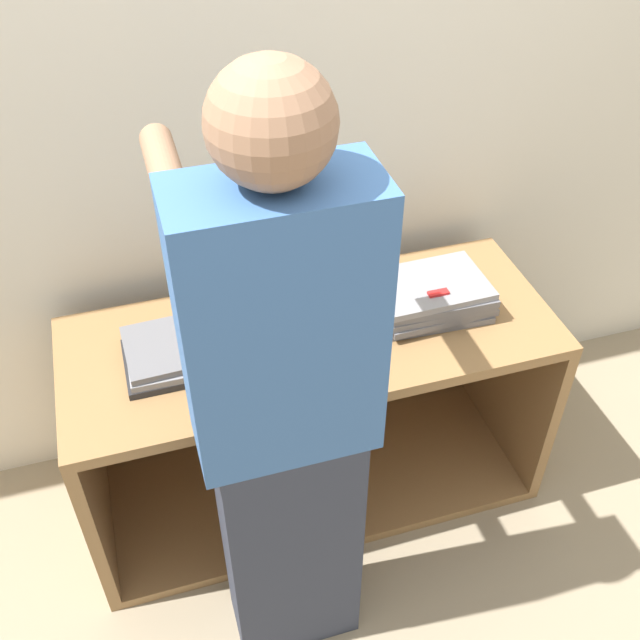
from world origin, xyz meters
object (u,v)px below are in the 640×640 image
(laptop_stack_right, at_px, (430,296))
(laptop_stack_left, at_px, (187,350))
(laptop_open, at_px, (306,309))
(person, at_px, (284,422))

(laptop_stack_right, bearing_deg, laptop_stack_left, -179.95)
(laptop_stack_left, xyz_separation_m, laptop_stack_right, (0.72, 0.00, 0.02))
(laptop_open, height_order, laptop_stack_right, laptop_open)
(laptop_open, distance_m, laptop_stack_right, 0.37)
(laptop_open, bearing_deg, laptop_stack_right, -8.46)
(laptop_open, distance_m, laptop_stack_left, 0.36)
(laptop_stack_left, height_order, laptop_stack_right, laptop_stack_right)
(laptop_stack_right, bearing_deg, person, -141.60)
(laptop_open, bearing_deg, person, -111.25)
(laptop_open, bearing_deg, laptop_stack_left, -171.30)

